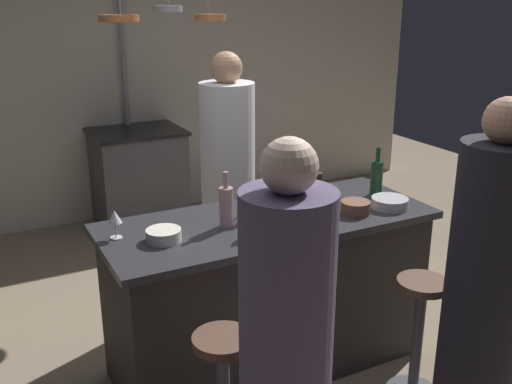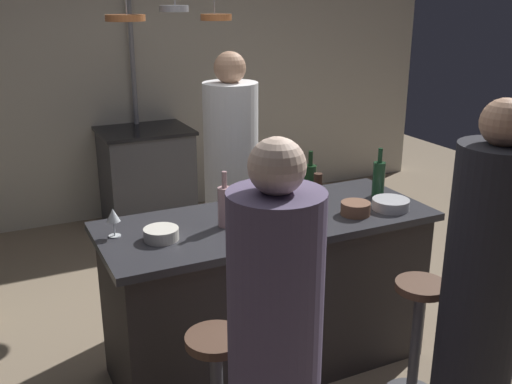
{
  "view_description": "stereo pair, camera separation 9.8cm",
  "coord_description": "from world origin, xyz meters",
  "px_view_note": "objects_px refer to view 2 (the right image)",
  "views": [
    {
      "loc": [
        -1.43,
        -2.59,
        2.04
      ],
      "look_at": [
        0.0,
        0.15,
        1.0
      ],
      "focal_mm": 41.56,
      "sensor_mm": 36.0,
      "label": 1
    },
    {
      "loc": [
        -1.34,
        -2.63,
        2.04
      ],
      "look_at": [
        0.0,
        0.15,
        1.0
      ],
      "focal_mm": 41.56,
      "sensor_mm": 36.0,
      "label": 2
    }
  ],
  "objects_px": {
    "mixing_bowl_wooden": "(356,208)",
    "mixing_bowl_steel": "(391,204)",
    "stove_range": "(147,177)",
    "wine_bottle_white": "(272,189)",
    "wine_bottle_green": "(379,178)",
    "wine_bottle_amber": "(269,187)",
    "wine_bottle_rose": "(225,206)",
    "wine_glass_near_left_guest": "(113,217)",
    "wine_glass_near_right_guest": "(248,217)",
    "guest_right": "(481,298)",
    "guest_left": "(275,368)",
    "mixing_bowl_ceramic": "(161,234)",
    "wine_bottle_red": "(310,182)",
    "pepper_mill": "(318,192)",
    "chef": "(232,190)",
    "bar_stool_right": "(416,336)"
  },
  "relations": [
    {
      "from": "wine_bottle_amber",
      "to": "mixing_bowl_steel",
      "type": "xyz_separation_m",
      "value": [
        0.58,
        -0.35,
        -0.08
      ]
    },
    {
      "from": "wine_bottle_amber",
      "to": "mixing_bowl_ceramic",
      "type": "distance_m",
      "value": 0.73
    },
    {
      "from": "wine_bottle_white",
      "to": "wine_bottle_red",
      "type": "distance_m",
      "value": 0.29
    },
    {
      "from": "wine_bottle_green",
      "to": "wine_glass_near_left_guest",
      "type": "xyz_separation_m",
      "value": [
        -1.55,
        0.06,
        -0.0
      ]
    },
    {
      "from": "guest_left",
      "to": "mixing_bowl_steel",
      "type": "xyz_separation_m",
      "value": [
        1.16,
        0.83,
        0.18
      ]
    },
    {
      "from": "bar_stool_right",
      "to": "wine_bottle_white",
      "type": "distance_m",
      "value": 1.07
    },
    {
      "from": "stove_range",
      "to": "wine_glass_near_left_guest",
      "type": "relative_size",
      "value": 6.1
    },
    {
      "from": "bar_stool_right",
      "to": "wine_bottle_green",
      "type": "relative_size",
      "value": 2.35
    },
    {
      "from": "wine_bottle_rose",
      "to": "wine_glass_near_left_guest",
      "type": "xyz_separation_m",
      "value": [
        -0.54,
        0.11,
        -0.01
      ]
    },
    {
      "from": "chef",
      "to": "wine_bottle_white",
      "type": "relative_size",
      "value": 5.11
    },
    {
      "from": "wine_bottle_rose",
      "to": "chef",
      "type": "bearing_deg",
      "value": 64.63
    },
    {
      "from": "wine_bottle_white",
      "to": "mixing_bowl_wooden",
      "type": "distance_m",
      "value": 0.46
    },
    {
      "from": "wine_bottle_red",
      "to": "mixing_bowl_wooden",
      "type": "bearing_deg",
      "value": -71.8
    },
    {
      "from": "guest_left",
      "to": "wine_bottle_green",
      "type": "bearing_deg",
      "value": 40.51
    },
    {
      "from": "chef",
      "to": "mixing_bowl_ceramic",
      "type": "height_order",
      "value": "chef"
    },
    {
      "from": "wine_bottle_red",
      "to": "chef",
      "type": "bearing_deg",
      "value": 106.17
    },
    {
      "from": "wine_bottle_rose",
      "to": "wine_glass_near_left_guest",
      "type": "bearing_deg",
      "value": 168.57
    },
    {
      "from": "mixing_bowl_wooden",
      "to": "mixing_bowl_steel",
      "type": "distance_m",
      "value": 0.23
    },
    {
      "from": "wine_glass_near_right_guest",
      "to": "mixing_bowl_ceramic",
      "type": "xyz_separation_m",
      "value": [
        -0.39,
        0.16,
        -0.08
      ]
    },
    {
      "from": "stove_range",
      "to": "wine_bottle_white",
      "type": "bearing_deg",
      "value": -88.46
    },
    {
      "from": "wine_bottle_white",
      "to": "wine_bottle_amber",
      "type": "bearing_deg",
      "value": 73.18
    },
    {
      "from": "guest_left",
      "to": "guest_right",
      "type": "distance_m",
      "value": 1.05
    },
    {
      "from": "wine_glass_near_left_guest",
      "to": "mixing_bowl_steel",
      "type": "xyz_separation_m",
      "value": [
        1.47,
        -0.27,
        -0.08
      ]
    },
    {
      "from": "wine_glass_near_right_guest",
      "to": "mixing_bowl_wooden",
      "type": "xyz_separation_m",
      "value": [
        0.66,
        0.04,
        -0.07
      ]
    },
    {
      "from": "pepper_mill",
      "to": "wine_bottle_green",
      "type": "distance_m",
      "value": 0.45
    },
    {
      "from": "chef",
      "to": "wine_bottle_green",
      "type": "distance_m",
      "value": 1.02
    },
    {
      "from": "stove_range",
      "to": "chef",
      "type": "relative_size",
      "value": 0.52
    },
    {
      "from": "wine_glass_near_right_guest",
      "to": "wine_glass_near_left_guest",
      "type": "xyz_separation_m",
      "value": [
        -0.59,
        0.3,
        0.0
      ]
    },
    {
      "from": "chef",
      "to": "mixing_bowl_wooden",
      "type": "height_order",
      "value": "chef"
    },
    {
      "from": "bar_stool_right",
      "to": "mixing_bowl_wooden",
      "type": "xyz_separation_m",
      "value": [
        -0.09,
        0.46,
        0.56
      ]
    },
    {
      "from": "wine_bottle_green",
      "to": "guest_left",
      "type": "bearing_deg",
      "value": -139.49
    },
    {
      "from": "guest_left",
      "to": "stove_range",
      "type": "bearing_deg",
      "value": 82.07
    },
    {
      "from": "guest_right",
      "to": "mixing_bowl_steel",
      "type": "height_order",
      "value": "guest_right"
    },
    {
      "from": "wine_bottle_green",
      "to": "pepper_mill",
      "type": "bearing_deg",
      "value": -173.74
    },
    {
      "from": "wine_bottle_amber",
      "to": "mixing_bowl_wooden",
      "type": "bearing_deg",
      "value": -43.43
    },
    {
      "from": "wine_bottle_green",
      "to": "wine_bottle_red",
      "type": "height_order",
      "value": "wine_bottle_red"
    },
    {
      "from": "wine_glass_near_left_guest",
      "to": "mixing_bowl_ceramic",
      "type": "distance_m",
      "value": 0.25
    },
    {
      "from": "wine_bottle_green",
      "to": "wine_bottle_amber",
      "type": "distance_m",
      "value": 0.67
    },
    {
      "from": "wine_bottle_red",
      "to": "wine_glass_near_left_guest",
      "type": "xyz_separation_m",
      "value": [
        -1.14,
        -0.05,
        -0.01
      ]
    },
    {
      "from": "guest_right",
      "to": "wine_bottle_red",
      "type": "bearing_deg",
      "value": 101.12
    },
    {
      "from": "guest_right",
      "to": "pepper_mill",
      "type": "bearing_deg",
      "value": 105.42
    },
    {
      "from": "stove_range",
      "to": "wine_bottle_white",
      "type": "xyz_separation_m",
      "value": [
        0.06,
        -2.37,
        0.58
      ]
    },
    {
      "from": "guest_left",
      "to": "wine_bottle_amber",
      "type": "relative_size",
      "value": 5.51
    },
    {
      "from": "bar_stool_right",
      "to": "pepper_mill",
      "type": "xyz_separation_m",
      "value": [
        -0.24,
        0.61,
        0.63
      ]
    },
    {
      "from": "wine_bottle_amber",
      "to": "wine_bottle_red",
      "type": "bearing_deg",
      "value": -5.21
    },
    {
      "from": "chef",
      "to": "wine_glass_near_left_guest",
      "type": "height_order",
      "value": "chef"
    },
    {
      "from": "wine_bottle_red",
      "to": "mixing_bowl_ceramic",
      "type": "relative_size",
      "value": 1.7
    },
    {
      "from": "guest_left",
      "to": "mixing_bowl_steel",
      "type": "distance_m",
      "value": 1.44
    },
    {
      "from": "mixing_bowl_wooden",
      "to": "bar_stool_right",
      "type": "bearing_deg",
      "value": -78.56
    },
    {
      "from": "wine_bottle_amber",
      "to": "wine_bottle_red",
      "type": "height_order",
      "value": "wine_bottle_red"
    }
  ]
}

